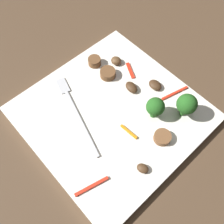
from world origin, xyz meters
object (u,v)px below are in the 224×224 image
Objects in this scene: sausage_slice_2 at (108,73)px; mushroom_2 at (155,85)px; broccoli_floret_0 at (155,107)px; sausage_slice_0 at (94,61)px; mushroom_1 at (116,61)px; pepper_strip_0 at (129,132)px; sausage_slice_1 at (162,137)px; mushroom_3 at (132,87)px; pepper_strip_1 at (92,186)px; pepper_strip_3 at (130,70)px; pepper_strip_2 at (175,93)px; mushroom_0 at (143,168)px; broccoli_floret_1 at (187,104)px; fork at (74,109)px; plate at (112,114)px.

mushroom_2 is (-0.08, -0.05, -0.00)m from sausage_slice_2.
broccoli_floret_0 is 1.82× the size of sausage_slice_0.
pepper_strip_0 is (-0.13, 0.09, -0.00)m from mushroom_1.
sausage_slice_1 is at bearing 172.23° from sausage_slice_2.
mushroom_1 is 0.76× the size of mushroom_3.
pepper_strip_1 is (-0.19, 0.17, -0.01)m from sausage_slice_0.
pepper_strip_3 is at bearing -45.78° from pepper_strip_0.
pepper_strip_2 is at bearing -140.02° from mushroom_3.
sausage_slice_1 is 0.81× the size of pepper_strip_0.
sausage_slice_2 reaches higher than mushroom_0.
mushroom_2 is 0.46× the size of pepper_strip_2.
broccoli_floret_1 reaches higher than mushroom_3.
mushroom_0 is at bearing 123.34° from broccoli_floret_0.
fork is at bearing 65.67° from mushroom_2.
mushroom_0 is 0.55× the size of pepper_strip_0.
pepper_strip_0 is (0.05, 0.03, -0.00)m from sausage_slice_1.
sausage_slice_2 reaches higher than plate.
mushroom_1 reaches higher than pepper_strip_0.
fork is 0.10m from sausage_slice_2.
plate is 0.09m from sausage_slice_2.
broccoli_floret_0 is 2.35× the size of mushroom_0.
sausage_slice_0 is at bearing 11.63° from broccoli_floret_1.
plate is 10.99× the size of mushroom_2.
fork is 0.14m from mushroom_1.
pepper_strip_1 is (-0.06, 0.22, -0.00)m from mushroom_2.
mushroom_3 is 0.49× the size of pepper_strip_1.
plate is at bearing -121.38° from fork.
broccoli_floret_1 is 0.06m from pepper_strip_2.
broccoli_floret_1 is 1.76× the size of sausage_slice_2.
plate is 0.05m from pepper_strip_0.
mushroom_1 reaches higher than mushroom_2.
plate is at bearing -6.77° from pepper_strip_0.
broccoli_floret_1 reaches higher than pepper_strip_3.
fork is 6.22× the size of mushroom_3.
broccoli_floret_1 is 2.00× the size of mushroom_2.
sausage_slice_1 is at bearing 138.96° from mushroom_2.
mushroom_3 is at bearing -17.35° from sausage_slice_1.
plate is 0.14m from pepper_strip_1.
sausage_slice_0 is (0.20, 0.04, -0.03)m from broccoli_floret_1.
mushroom_3 is at bearing 54.00° from mushroom_2.
pepper_strip_2 is (-0.06, -0.05, -0.00)m from mushroom_3.
pepper_strip_0 is (0.01, 0.06, -0.03)m from broccoli_floret_0.
sausage_slice_0 is 0.08m from pepper_strip_3.
mushroom_0 is 0.74× the size of mushroom_2.
fork is 6.77× the size of sausage_slice_0.
sausage_slice_0 is (0.16, 0.00, -0.02)m from broccoli_floret_0.
pepper_strip_3 is at bearing -24.11° from sausage_slice_1.
sausage_slice_0 is 0.13m from mushroom_2.
mushroom_3 is at bearing 138.05° from pepper_strip_3.
mushroom_0 is (-0.18, 0.09, -0.00)m from sausage_slice_2.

